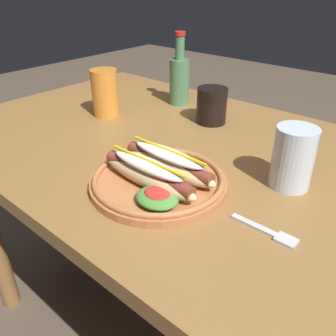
{
  "coord_description": "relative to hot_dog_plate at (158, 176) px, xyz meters",
  "views": [
    {
      "loc": [
        0.46,
        -0.63,
        1.13
      ],
      "look_at": [
        0.04,
        -0.15,
        0.77
      ],
      "focal_mm": 37.73,
      "sensor_mm": 36.0,
      "label": 1
    }
  ],
  "objects": [
    {
      "name": "dining_table",
      "position": [
        -0.04,
        0.18,
        -0.12
      ],
      "size": [
        1.43,
        0.82,
        0.74
      ],
      "color": "olive",
      "rests_on": "ground_plane"
    },
    {
      "name": "hot_dog_plate",
      "position": [
        0.0,
        0.0,
        0.0
      ],
      "size": [
        0.28,
        0.28,
        0.08
      ],
      "color": "#B77042",
      "rests_on": "dining_table"
    },
    {
      "name": "fork",
      "position": [
        0.24,
        0.01,
        -0.02
      ],
      "size": [
        0.12,
        0.03,
        0.0
      ],
      "rotation": [
        0.0,
        0.0,
        0.0
      ],
      "color": "silver",
      "rests_on": "dining_table"
    },
    {
      "name": "soda_cup",
      "position": [
        -0.12,
        0.36,
        0.03
      ],
      "size": [
        0.09,
        0.09,
        0.1
      ],
      "primitive_type": "cylinder",
      "color": "black",
      "rests_on": "dining_table"
    },
    {
      "name": "water_cup",
      "position": [
        0.2,
        0.18,
        0.04
      ],
      "size": [
        0.08,
        0.08,
        0.13
      ],
      "primitive_type": "cylinder",
      "color": "silver",
      "rests_on": "dining_table"
    },
    {
      "name": "extra_cup",
      "position": [
        -0.4,
        0.2,
        0.04
      ],
      "size": [
        0.08,
        0.08,
        0.14
      ],
      "primitive_type": "cylinder",
      "color": "orange",
      "rests_on": "dining_table"
    },
    {
      "name": "glass_bottle",
      "position": [
        -0.3,
        0.43,
        0.06
      ],
      "size": [
        0.06,
        0.06,
        0.23
      ],
      "color": "#4C7F51",
      "rests_on": "dining_table"
    }
  ]
}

